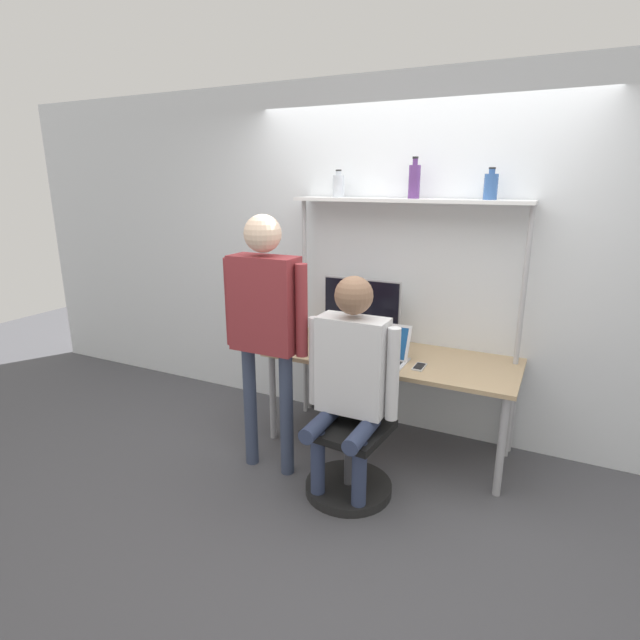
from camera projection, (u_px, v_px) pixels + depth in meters
The scene contains 13 objects.
ground_plane at pixel (370, 469), 3.50m from camera, with size 12.00×12.00×0.00m, color #4C4C51.
wall_back at pixel (411, 262), 3.81m from camera, with size 8.00×0.06×2.70m.
desk at pixel (391, 364), 3.66m from camera, with size 1.79×0.73×0.72m.
shelf_unit at pixel (405, 238), 3.60m from camera, with size 1.70×0.27×1.83m.
monitor at pixel (361, 307), 3.88m from camera, with size 0.63×0.24×0.50m.
laptop at pixel (383, 350), 3.54m from camera, with size 0.36×0.26×0.25m.
cell_phone at pixel (419, 367), 3.40m from camera, with size 0.07×0.15×0.01m.
office_chair at pixel (352, 449), 3.21m from camera, with size 0.56×0.56×0.92m.
person_seated at pixel (350, 371), 3.02m from camera, with size 0.59×0.48×1.42m.
person_standing at pixel (265, 312), 3.22m from camera, with size 0.61×0.24×1.75m.
bottle_clear at pixel (338, 186), 3.73m from camera, with size 0.09×0.09×0.20m.
bottle_purple at pixel (414, 181), 3.48m from camera, with size 0.08×0.08×0.28m.
bottle_blue at pixel (491, 186), 3.27m from camera, with size 0.09×0.09×0.21m.
Camera 1 is at (1.05, -2.92, 1.95)m, focal length 28.00 mm.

